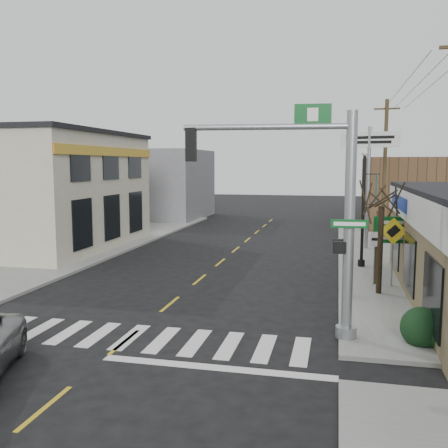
% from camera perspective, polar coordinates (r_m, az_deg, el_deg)
% --- Properties ---
extents(ground, '(140.00, 140.00, 0.00)m').
position_cam_1_polar(ground, '(14.98, -11.31, -13.08)').
color(ground, black).
rests_on(ground, ground).
extents(sidewalk_right, '(6.00, 38.00, 0.13)m').
position_cam_1_polar(sidewalk_right, '(26.49, 19.48, -4.45)').
color(sidewalk_right, gray).
rests_on(sidewalk_right, ground).
extents(sidewalk_left, '(6.00, 38.00, 0.13)m').
position_cam_1_polar(sidewalk_left, '(30.21, -16.85, -3.00)').
color(sidewalk_left, gray).
rests_on(sidewalk_left, ground).
extents(center_line, '(0.12, 56.00, 0.01)m').
position_cam_1_polar(center_line, '(22.21, -2.81, -6.35)').
color(center_line, gold).
rests_on(center_line, ground).
extents(crosswalk, '(11.00, 2.20, 0.01)m').
position_cam_1_polar(crosswalk, '(15.32, -10.68, -12.58)').
color(crosswalk, silver).
rests_on(crosswalk, ground).
extents(left_building, '(12.00, 12.00, 6.80)m').
position_cam_1_polar(left_building, '(32.83, -22.27, 3.41)').
color(left_building, beige).
rests_on(left_building, ground).
extents(bldg_distant_right, '(8.00, 10.00, 5.60)m').
position_cam_1_polar(bldg_distant_right, '(43.32, 21.02, 3.38)').
color(bldg_distant_right, brown).
rests_on(bldg_distant_right, ground).
extents(bldg_distant_left, '(9.00, 10.00, 6.40)m').
position_cam_1_polar(bldg_distant_left, '(47.92, -7.78, 4.54)').
color(bldg_distant_left, slate).
rests_on(bldg_distant_left, ground).
extents(traffic_signal_pole, '(5.21, 0.39, 6.59)m').
position_cam_1_polar(traffic_signal_pole, '(14.31, 11.05, 2.64)').
color(traffic_signal_pole, gray).
rests_on(traffic_signal_pole, sidewalk_right).
extents(guide_sign, '(1.74, 0.14, 3.05)m').
position_cam_1_polar(guide_sign, '(21.50, 18.98, -1.51)').
color(guide_sign, '#463820').
rests_on(guide_sign, sidewalk_right).
extents(fire_hydrant, '(0.19, 0.19, 0.61)m').
position_cam_1_polar(fire_hydrant, '(19.48, 14.07, -7.05)').
color(fire_hydrant, '#C0BE0B').
rests_on(fire_hydrant, sidewalk_right).
extents(ped_crossing_sign, '(1.09, 0.08, 2.82)m').
position_cam_1_polar(ped_crossing_sign, '(21.23, 18.76, -1.70)').
color(ped_crossing_sign, gray).
rests_on(ped_crossing_sign, sidewalk_right).
extents(lamp_post, '(0.73, 0.57, 5.61)m').
position_cam_1_polar(lamp_post, '(24.89, 15.78, 2.70)').
color(lamp_post, black).
rests_on(lamp_post, sidewalk_right).
extents(dance_center_sign, '(3.35, 0.21, 7.11)m').
position_cam_1_polar(dance_center_sign, '(30.37, 16.24, 7.30)').
color(dance_center_sign, gray).
rests_on(dance_center_sign, sidewalk_right).
extents(bare_tree, '(2.52, 2.52, 5.04)m').
position_cam_1_polar(bare_tree, '(19.74, 17.64, 3.70)').
color(bare_tree, black).
rests_on(bare_tree, sidewalk_right).
extents(shrub_front, '(1.16, 1.16, 0.87)m').
position_cam_1_polar(shrub_front, '(15.15, 21.65, -10.96)').
color(shrub_front, '#113312').
rests_on(shrub_front, sidewalk_right).
extents(utility_pole_far, '(1.56, 0.23, 8.96)m').
position_cam_1_polar(utility_pole_far, '(33.18, 17.87, 5.91)').
color(utility_pole_far, '#46271C').
rests_on(utility_pole_far, sidewalk_right).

